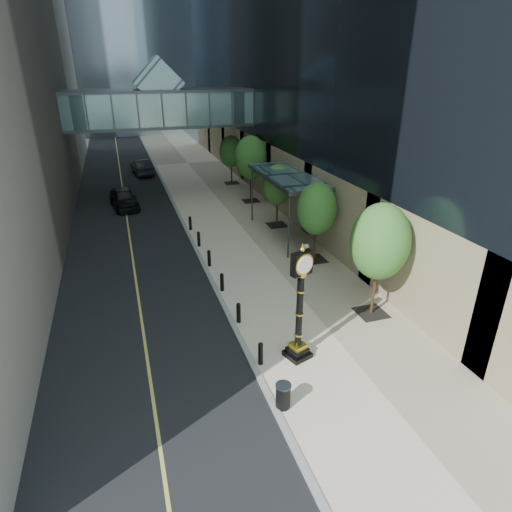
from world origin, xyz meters
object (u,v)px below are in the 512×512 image
at_px(street_clock, 299,312).
at_px(car_far, 142,167).
at_px(trash_bin, 283,396).
at_px(pedestrian, 305,259).
at_px(car_near, 124,198).

xyz_separation_m(street_clock, car_far, (-3.57, 34.89, -1.34)).
bearing_deg(trash_bin, street_clock, 57.10).
bearing_deg(street_clock, car_far, 77.16).
relative_size(pedestrian, car_far, 0.37).
bearing_deg(car_far, street_clock, 88.67).
bearing_deg(car_near, street_clock, -83.40).
distance_m(street_clock, trash_bin, 3.37).
height_order(street_clock, trash_bin, street_clock).
distance_m(car_near, car_far, 12.05).
height_order(pedestrian, car_near, pedestrian).
height_order(trash_bin, car_far, car_far).
xyz_separation_m(pedestrian, car_far, (-6.96, 27.93, -0.14)).
xyz_separation_m(trash_bin, car_near, (-4.31, 25.53, 0.32)).
distance_m(street_clock, car_near, 23.85).
xyz_separation_m(street_clock, pedestrian, (3.39, 6.96, -1.20)).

